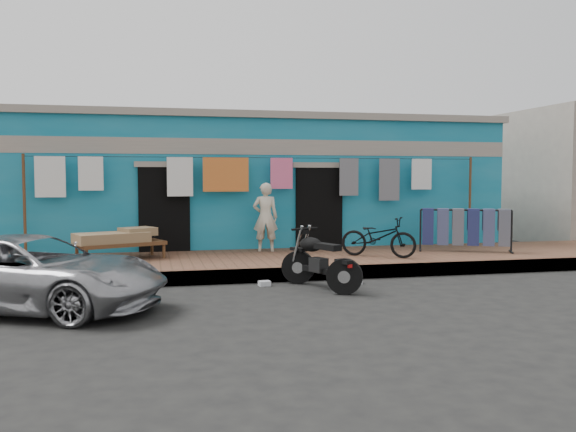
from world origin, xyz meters
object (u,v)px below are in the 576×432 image
at_px(bicycle, 378,232).
at_px(charpoy, 121,245).
at_px(jeans_rack, 465,229).
at_px(car, 30,272).
at_px(motorcycle, 320,259).
at_px(seated_person, 265,217).

height_order(bicycle, charpoy, bicycle).
xyz_separation_m(charpoy, jeans_rack, (7.27, -0.35, 0.19)).
xyz_separation_m(car, motorcycle, (4.42, 0.70, -0.05)).
distance_m(seated_person, jeans_rack, 4.37).
xyz_separation_m(car, bicycle, (6.18, 2.56, 0.20)).
bearing_deg(charpoy, motorcycle, -38.22).
bearing_deg(bicycle, charpoy, 118.23).
relative_size(motorcycle, charpoy, 0.85).
relative_size(seated_person, bicycle, 0.97).
height_order(charpoy, jeans_rack, jeans_rack).
xyz_separation_m(car, seated_person, (4.11, 4.00, 0.45)).
distance_m(car, jeans_rack, 8.87).
height_order(seated_person, jeans_rack, seated_person).
height_order(seated_person, bicycle, seated_person).
xyz_separation_m(seated_person, motorcycle, (0.31, -3.30, -0.50)).
bearing_deg(seated_person, motorcycle, 104.26).
height_order(motorcycle, jeans_rack, jeans_rack).
relative_size(bicycle, charpoy, 0.80).
xyz_separation_m(bicycle, charpoy, (-5.10, 0.76, -0.21)).
height_order(bicycle, jeans_rack, bicycle).
relative_size(car, seated_person, 2.60).
bearing_deg(motorcycle, car, 165.87).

